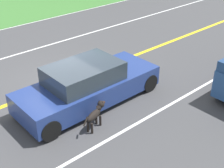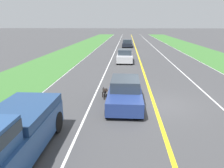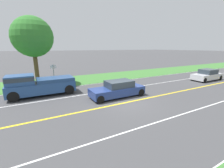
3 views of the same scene
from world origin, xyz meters
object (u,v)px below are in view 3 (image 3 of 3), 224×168
ego_car (118,89)px  pickup_truck (39,85)px  dog (117,87)px  car_trailing_near (207,75)px  roadside_tree_right_near (33,37)px  street_sign (54,72)px

ego_car → pickup_truck: size_ratio=0.86×
ego_car → pickup_truck: 7.00m
dog → car_trailing_near: car_trailing_near is taller
dog → pickup_truck: 7.08m
pickup_truck → car_trailing_near: (-3.43, -19.69, -0.33)m
ego_car → car_trailing_near: (0.18, -13.70, 0.01)m
roadside_tree_right_near → street_sign: bearing=-134.1°
pickup_truck → street_sign: (3.17, -1.73, 0.51)m
car_trailing_near → roadside_tree_right_near: size_ratio=0.58×
roadside_tree_right_near → pickup_truck: bearing=178.6°
dog → roadside_tree_right_near: size_ratio=0.14×
dog → ego_car: bearing=133.6°
ego_car → car_trailing_near: 13.70m
dog → pickup_truck: (2.42, 6.64, 0.53)m
pickup_truck → street_sign: 3.65m
dog → car_trailing_near: (-1.01, -13.05, 0.19)m
ego_car → street_sign: size_ratio=2.01×
dog → car_trailing_near: 13.09m
dog → car_trailing_near: bearing=-112.3°
dog → pickup_truck: bearing=52.1°
pickup_truck → roadside_tree_right_near: 6.39m
dog → pickup_truck: size_ratio=0.19×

